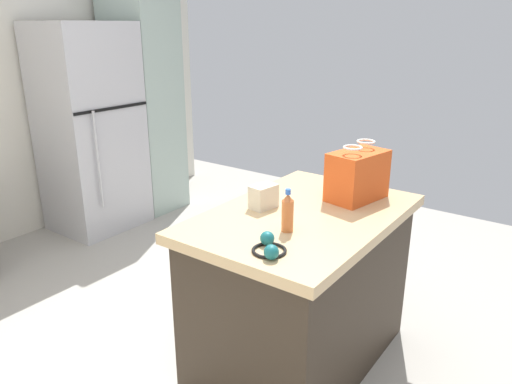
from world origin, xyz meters
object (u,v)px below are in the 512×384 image
object	(u,v)px
tall_cabinet	(144,100)
ear_defenders	(269,247)
kitchen_island	(301,288)
small_box	(264,197)
shopping_bag	(357,175)
bottle	(288,213)
refrigerator	(90,129)

from	to	relation	value
tall_cabinet	ear_defenders	world-z (taller)	tall_cabinet
kitchen_island	small_box	xyz separation A→B (m)	(-0.06, 0.21, 0.50)
kitchen_island	tall_cabinet	size ratio (longest dim) A/B	0.57
small_box	kitchen_island	bearing A→B (deg)	-72.75
shopping_bag	small_box	size ratio (longest dim) A/B	2.59
shopping_bag	bottle	distance (m)	0.60
tall_cabinet	shopping_bag	world-z (taller)	tall_cabinet
tall_cabinet	shopping_bag	bearing A→B (deg)	-107.96
kitchen_island	small_box	distance (m)	0.54
shopping_bag	bottle	size ratio (longest dim) A/B	1.77
shopping_bag	bottle	bearing A→B (deg)	173.44
refrigerator	small_box	size ratio (longest dim) A/B	13.00
kitchen_island	ear_defenders	world-z (taller)	ear_defenders
bottle	ear_defenders	xyz separation A→B (m)	(-0.23, -0.06, -0.07)
bottle	ear_defenders	world-z (taller)	bottle
small_box	ear_defenders	bearing A→B (deg)	-142.15
tall_cabinet	bottle	bearing A→B (deg)	-119.33
tall_cabinet	bottle	distance (m)	2.98
kitchen_island	bottle	xyz separation A→B (m)	(-0.25, -0.06, 0.53)
small_box	refrigerator	bearing A→B (deg)	74.83
kitchen_island	ear_defenders	size ratio (longest dim) A/B	5.93
refrigerator	ear_defenders	world-z (taller)	refrigerator
refrigerator	tall_cabinet	world-z (taller)	tall_cabinet
shopping_bag	tall_cabinet	bearing A→B (deg)	72.04
bottle	ear_defenders	distance (m)	0.25
refrigerator	bottle	bearing A→B (deg)	-107.41
refrigerator	bottle	distance (m)	2.72
small_box	bottle	distance (m)	0.32
kitchen_island	shopping_bag	size ratio (longest dim) A/B	3.45
bottle	small_box	bearing A→B (deg)	55.40
tall_cabinet	bottle	size ratio (longest dim) A/B	10.65
tall_cabinet	bottle	xyz separation A→B (m)	(-1.46, -2.59, -0.12)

